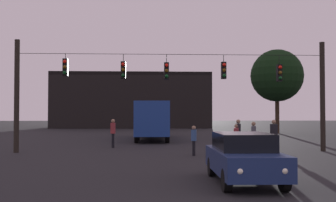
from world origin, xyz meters
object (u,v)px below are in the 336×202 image
pedestrian_crossing_center (236,136)px  pedestrian_near_bus (254,136)px  pedestrian_far_side (238,133)px  city_bus (152,116)px  pedestrian_trailing (113,131)px  tree_left_silhouette (277,76)px  car_near_right (244,157)px  pedestrian_crossing_right (194,139)px  pedestrian_crossing_left (274,133)px

pedestrian_crossing_center → pedestrian_near_bus: 1.38m
pedestrian_crossing_center → pedestrian_far_side: bearing=70.7°
pedestrian_near_bus → pedestrian_far_side: 2.14m
city_bus → pedestrian_trailing: (-2.53, -8.06, -0.86)m
tree_left_silhouette → pedestrian_far_side: bearing=-113.6°
car_near_right → pedestrian_far_side: (2.26, 10.97, 0.22)m
pedestrian_trailing → city_bus: bearing=72.6°
pedestrian_crossing_center → pedestrian_near_bus: bearing=-61.1°
pedestrian_crossing_center → tree_left_silhouette: bearing=66.6°
pedestrian_crossing_right → pedestrian_trailing: 6.68m
city_bus → pedestrian_crossing_center: bearing=-67.7°
pedestrian_crossing_left → pedestrian_near_bus: 1.72m
pedestrian_crossing_left → pedestrian_far_side: same height
pedestrian_crossing_center → pedestrian_crossing_right: 3.24m
pedestrian_near_bus → pedestrian_trailing: bearing=151.5°
city_bus → pedestrian_crossing_center: 12.00m
pedestrian_trailing → pedestrian_crossing_center: bearing=-23.0°
pedestrian_trailing → pedestrian_far_side: bearing=-15.8°
pedestrian_far_side → pedestrian_crossing_right: bearing=-135.4°
pedestrian_crossing_center → pedestrian_near_bus: (0.66, -1.20, 0.11)m
tree_left_silhouette → pedestrian_crossing_right: bearing=-117.0°
car_near_right → pedestrian_trailing: pedestrian_trailing is taller
pedestrian_crossing_center → pedestrian_crossing_left: bearing=-5.6°
pedestrian_crossing_center → pedestrian_trailing: pedestrian_trailing is taller
pedestrian_trailing → pedestrian_crossing_left: bearing=-19.3°
pedestrian_crossing_right → tree_left_silhouette: size_ratio=0.17×
pedestrian_crossing_right → tree_left_silhouette: tree_left_silhouette is taller
pedestrian_near_bus → city_bus: bearing=113.0°
city_bus → pedestrian_crossing_right: 13.20m
tree_left_silhouette → pedestrian_trailing: bearing=-132.4°
pedestrian_trailing → tree_left_silhouette: tree_left_silhouette is taller
car_near_right → pedestrian_trailing: (-5.13, 13.05, 0.21)m
pedestrian_crossing_right → tree_left_silhouette: bearing=63.0°
car_near_right → pedestrian_crossing_left: (4.00, 9.85, 0.22)m
pedestrian_crossing_right → pedestrian_near_bus: bearing=13.0°
pedestrian_near_bus → pedestrian_far_side: bearing=99.2°
pedestrian_crossing_right → pedestrian_trailing: (-4.49, 4.95, 0.17)m
city_bus → pedestrian_crossing_center: (4.54, -11.06, -1.02)m
pedestrian_crossing_left → pedestrian_crossing_right: pedestrian_crossing_left is taller
pedestrian_crossing_right → pedestrian_far_side: 4.08m
city_bus → pedestrian_near_bus: size_ratio=6.55×
car_near_right → pedestrian_trailing: 14.03m
car_near_right → pedestrian_crossing_left: pedestrian_crossing_left is taller
car_near_right → pedestrian_near_bus: pedestrian_near_bus is taller
city_bus → pedestrian_near_bus: 13.35m
pedestrian_trailing → pedestrian_far_side: (7.39, -2.08, 0.00)m
car_near_right → pedestrian_far_side: size_ratio=2.46×
pedestrian_crossing_left → pedestrian_near_bus: size_ratio=1.05×
car_near_right → pedestrian_crossing_center: 10.24m
pedestrian_crossing_center → car_near_right: bearing=-100.9°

